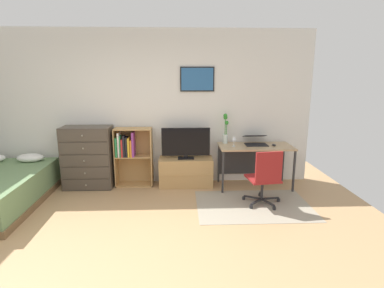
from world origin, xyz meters
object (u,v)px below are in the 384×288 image
at_px(desk, 254,152).
at_px(computer_mouse, 274,145).
at_px(office_chair, 265,177).
at_px(television, 186,143).
at_px(tv_stand, 186,172).
at_px(dresser, 88,157).
at_px(bookshelf, 131,152).
at_px(wine_glass, 234,139).
at_px(laptop, 255,141).
at_px(bamboo_vase, 225,130).

bearing_deg(desk, computer_mouse, -20.58).
height_order(office_chair, computer_mouse, office_chair).
bearing_deg(office_chair, television, 134.59).
distance_m(tv_stand, desk, 1.25).
bearing_deg(tv_stand, television, -90.00).
bearing_deg(television, dresser, 179.75).
xyz_separation_m(dresser, tv_stand, (1.69, 0.02, -0.29)).
xyz_separation_m(desk, office_chair, (-0.04, -0.89, -0.15)).
bearing_deg(television, tv_stand, 90.00).
relative_size(bookshelf, wine_glass, 5.72).
height_order(dresser, office_chair, dresser).
relative_size(tv_stand, desk, 0.75).
height_order(bookshelf, laptop, bookshelf).
relative_size(bookshelf, laptop, 2.53).
bearing_deg(tv_stand, bookshelf, 176.95).
distance_m(bamboo_vase, wine_glass, 0.29).
xyz_separation_m(bookshelf, tv_stand, (0.97, -0.05, -0.35)).
bearing_deg(bamboo_vase, office_chair, -66.12).
distance_m(tv_stand, wine_glass, 1.04).
distance_m(television, bamboo_vase, 0.74).
relative_size(desk, laptop, 3.06).
height_order(television, desk, television).
distance_m(office_chair, laptop, 0.99).
height_order(tv_stand, laptop, laptop).
distance_m(bookshelf, computer_mouse, 2.48).
height_order(dresser, computer_mouse, dresser).
relative_size(television, computer_mouse, 8.03).
height_order(desk, wine_glass, wine_glass).
bearing_deg(bookshelf, tv_stand, -3.05).
xyz_separation_m(bookshelf, television, (0.97, -0.07, 0.17)).
xyz_separation_m(dresser, office_chair, (2.84, -0.91, -0.08)).
xyz_separation_m(tv_stand, desk, (1.20, -0.03, 0.36)).
bearing_deg(television, wine_glass, -8.58).
distance_m(tv_stand, bamboo_vase, 1.02).
height_order(desk, computer_mouse, computer_mouse).
bearing_deg(wine_glass, bamboo_vase, 114.58).
bearing_deg(office_chair, desk, 79.79).
bearing_deg(dresser, computer_mouse, -2.29).
relative_size(bookshelf, office_chair, 1.20).
distance_m(desk, office_chair, 0.91).
bearing_deg(bamboo_vase, laptop, -10.42).
xyz_separation_m(office_chair, bamboo_vase, (-0.45, 1.02, 0.52)).
height_order(television, wine_glass, television).
bearing_deg(wine_glass, tv_stand, 169.89).
height_order(television, laptop, television).
height_order(dresser, tv_stand, dresser).
relative_size(laptop, bamboo_vase, 0.77).
bearing_deg(laptop, bookshelf, 178.98).
xyz_separation_m(dresser, desk, (2.88, -0.01, 0.07)).
relative_size(dresser, desk, 0.86).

